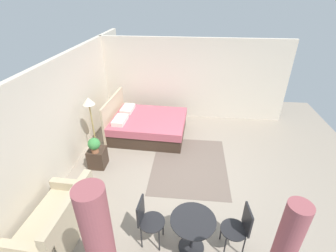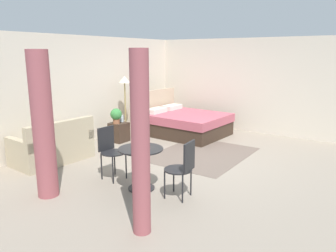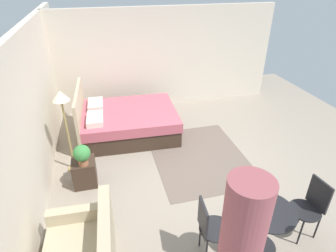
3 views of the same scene
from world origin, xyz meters
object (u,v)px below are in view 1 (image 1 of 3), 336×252
Objects in this scene: nightstand at (98,158)px; potted_plant at (94,145)px; vase at (97,144)px; cafe_chair_near_couch at (240,226)px; couch at (58,222)px; balcony_table at (193,228)px; bed at (147,126)px; floor_lamp at (90,108)px; cafe_chair_near_window at (147,218)px.

potted_plant is at bearing -169.13° from nightstand.
vase is 3.64m from cafe_chair_near_couch.
couch is 2.31m from balcony_table.
bed is 1.84m from floor_lamp.
balcony_table is 0.75m from cafe_chair_near_window.
vase is at bearing 57.12° from cafe_chair_near_couch.
bed is 3.02× the size of balcony_table.
bed reaches higher than vase.
cafe_chair_near_couch is (0.02, -1.49, -0.02)m from cafe_chair_near_window.
potted_plant is (-1.63, 0.91, 0.37)m from bed.
floor_lamp is at bearing 27.71° from vase.
cafe_chair_near_couch is (-1.98, -3.06, -0.03)m from vase.
cafe_chair_near_window is at bearing -169.63° from bed.
floor_lamp is at bearing 132.32° from bed.
couch is at bearing 179.17° from potted_plant.
vase is 0.11× the size of floor_lamp.
bed reaches higher than cafe_chair_near_window.
potted_plant is at bearing -170.16° from vase.
bed is 3.48m from cafe_chair_near_window.
bed is at bearing -15.20° from couch.
floor_lamp is (-1.04, 1.14, 1.00)m from bed.
cafe_chair_near_window is (-1.88, -1.55, 0.32)m from nightstand.
bed is 4.56× the size of nightstand.
balcony_table reaches higher than nightstand.
couch reaches higher than potted_plant.
balcony_table is (-0.05, -2.30, 0.19)m from couch.
vase is 2.54m from cafe_chair_near_window.
balcony_table is at bearing -129.00° from potted_plant.
vase is (0.22, 0.04, -0.13)m from potted_plant.
potted_plant is 2.93m from balcony_table.
potted_plant is 2.35m from cafe_chair_near_window.
floor_lamp reaches higher than couch.
cafe_chair_near_couch is (-1.86, -3.04, 0.29)m from nightstand.
floor_lamp is (2.39, 0.21, 1.02)m from couch.
couch reaches higher than vase.
nightstand is 0.46m from potted_plant.
vase is at bearing 48.28° from balcony_table.
potted_plant is 0.23× the size of floor_lamp.
nightstand is 3.57m from cafe_chair_near_couch.
vase is 3.10m from balcony_table.
floor_lamp is at bearing 54.15° from cafe_chair_near_couch.
nightstand is 3.01m from balcony_table.
balcony_table is at bearing -95.04° from cafe_chair_near_window.
bed reaches higher than nightstand.
bed is 3.55m from couch.
couch is at bearing 90.72° from cafe_chair_near_couch.
potted_plant is at bearing 40.74° from cafe_chair_near_window.
potted_plant is at bearing 59.82° from cafe_chair_near_couch.
floor_lamp is at bearing 23.57° from nightstand.
floor_lamp is (0.60, 0.24, 0.62)m from potted_plant.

